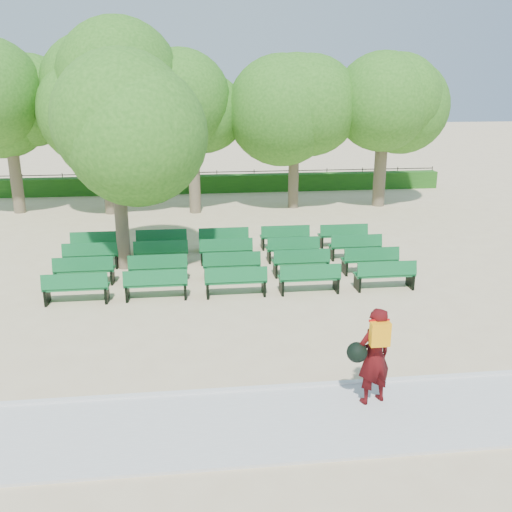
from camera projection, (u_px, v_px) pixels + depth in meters
The scene contains 9 objects.
ground at pixel (209, 283), 16.89m from camera, with size 120.00×120.00×0.00m, color #CFB689.
paving at pixel (227, 427), 9.87m from camera, with size 30.00×2.20×0.06m, color beige.
curb at pixel (223, 391), 10.96m from camera, with size 30.00×0.12×0.10m, color silver.
hedge at pixel (198, 184), 30.02m from camera, with size 26.00×0.70×0.90m, color #215A17.
fence at pixel (199, 191), 30.54m from camera, with size 26.00×0.10×1.02m, color black, non-canonical shape.
tree_line at pixel (201, 209), 26.37m from camera, with size 21.80×6.80×7.04m, color #35741F, non-canonical shape.
bench_array at pixel (229, 267), 17.98m from camera, with size 1.74×0.59×1.09m.
tree_among at pixel (116, 142), 17.07m from camera, with size 4.30×4.30×5.92m.
person at pixel (373, 355), 10.31m from camera, with size 0.93×0.64×1.87m.
Camera 1 is at (-0.50, -15.93, 5.82)m, focal length 40.00 mm.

